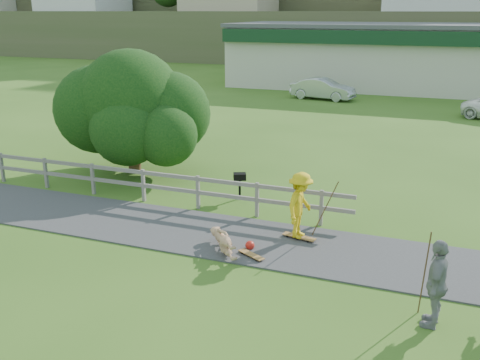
{
  "coord_description": "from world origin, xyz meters",
  "views": [
    {
      "loc": [
        4.98,
        -11.33,
        6.1
      ],
      "look_at": [
        -0.07,
        2.0,
        1.57
      ],
      "focal_mm": 40.0,
      "sensor_mm": 36.0,
      "label": 1
    }
  ],
  "objects_px": {
    "tree": "(133,130)",
    "skater_fallen": "(224,241)",
    "skater_rider": "(300,209)",
    "bbq": "(240,186)",
    "spectator_b": "(437,284)",
    "car_silver": "(323,89)"
  },
  "relations": [
    {
      "from": "car_silver",
      "to": "tree",
      "type": "distance_m",
      "value": 20.75
    },
    {
      "from": "skater_rider",
      "to": "car_silver",
      "type": "xyz_separation_m",
      "value": [
        -4.74,
        24.6,
        -0.18
      ]
    },
    {
      "from": "skater_fallen",
      "to": "tree",
      "type": "bearing_deg",
      "value": 99.25
    },
    {
      "from": "skater_rider",
      "to": "spectator_b",
      "type": "bearing_deg",
      "value": -123.27
    },
    {
      "from": "spectator_b",
      "to": "tree",
      "type": "distance_m",
      "value": 13.49
    },
    {
      "from": "skater_rider",
      "to": "car_silver",
      "type": "relative_size",
      "value": 0.41
    },
    {
      "from": "tree",
      "to": "skater_fallen",
      "type": "bearing_deg",
      "value": -42.27
    },
    {
      "from": "skater_rider",
      "to": "bbq",
      "type": "distance_m",
      "value": 3.83
    },
    {
      "from": "skater_rider",
      "to": "tree",
      "type": "relative_size",
      "value": 0.29
    },
    {
      "from": "car_silver",
      "to": "tree",
      "type": "relative_size",
      "value": 0.7
    },
    {
      "from": "skater_rider",
      "to": "car_silver",
      "type": "distance_m",
      "value": 25.06
    },
    {
      "from": "skater_fallen",
      "to": "car_silver",
      "type": "height_order",
      "value": "car_silver"
    },
    {
      "from": "skater_rider",
      "to": "spectator_b",
      "type": "xyz_separation_m",
      "value": [
        3.6,
        -3.13,
        0.01
      ]
    },
    {
      "from": "car_silver",
      "to": "spectator_b",
      "type": "bearing_deg",
      "value": -153.86
    },
    {
      "from": "spectator_b",
      "to": "tree",
      "type": "xyz_separation_m",
      "value": [
        -11.35,
        7.23,
        0.77
      ]
    },
    {
      "from": "tree",
      "to": "car_silver",
      "type": "bearing_deg",
      "value": 81.64
    },
    {
      "from": "bbq",
      "to": "spectator_b",
      "type": "bearing_deg",
      "value": -66.29
    },
    {
      "from": "spectator_b",
      "to": "tree",
      "type": "bearing_deg",
      "value": -114.98
    },
    {
      "from": "skater_rider",
      "to": "bbq",
      "type": "relative_size",
      "value": 2.07
    },
    {
      "from": "skater_fallen",
      "to": "spectator_b",
      "type": "xyz_separation_m",
      "value": [
        5.27,
        -1.7,
        0.64
      ]
    },
    {
      "from": "skater_rider",
      "to": "tree",
      "type": "height_order",
      "value": "tree"
    },
    {
      "from": "spectator_b",
      "to": "bbq",
      "type": "relative_size",
      "value": 2.08
    }
  ]
}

